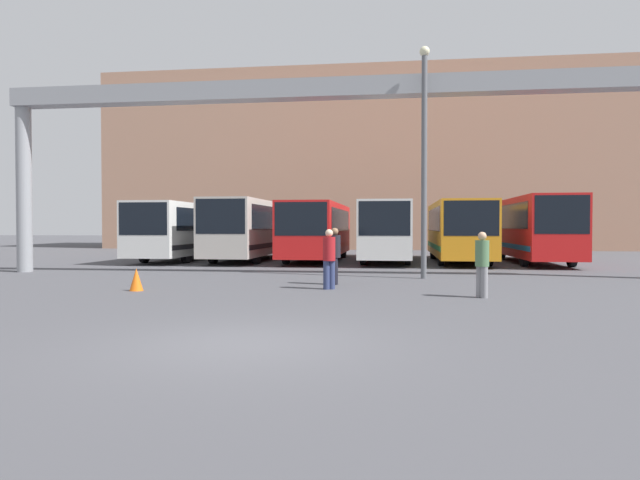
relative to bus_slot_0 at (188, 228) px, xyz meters
name	(u,v)px	position (x,y,z in m)	size (l,w,h in m)	color
ground_plane	(243,344)	(9.23, -22.08, -1.77)	(200.00, 200.00, 0.00)	#47474C
building_backdrop	(370,165)	(9.23, 19.93, 5.53)	(43.99, 12.00, 14.59)	tan
overhead_gantry	(333,113)	(9.23, -9.44, 4.31)	(25.76, 0.80, 7.35)	gray
bus_slot_0	(188,228)	(0.00, 0.00, 0.00)	(2.57, 11.56, 3.06)	silver
bus_slot_1	(250,226)	(3.69, -0.57, 0.07)	(2.54, 10.43, 3.20)	beige
bus_slot_2	(317,228)	(7.39, -0.38, -0.02)	(2.60, 10.81, 3.03)	red
bus_slot_3	(387,228)	(11.08, -0.06, 0.00)	(2.47, 11.44, 3.05)	silver
bus_slot_4	(458,228)	(14.77, -0.50, -0.01)	(2.54, 10.57, 3.06)	orange
bus_slot_5	(533,226)	(18.47, -0.75, 0.11)	(2.44, 10.05, 3.26)	red
pedestrian_mid_left	(335,254)	(9.66, -12.76, -0.81)	(0.37, 0.37, 1.80)	black
pedestrian_near_right	(329,257)	(9.65, -14.13, -0.83)	(0.37, 0.37, 1.77)	navy
pedestrian_near_left	(482,263)	(13.81, -15.56, -0.86)	(0.36, 0.36, 1.71)	gray
traffic_cone	(136,280)	(4.21, -15.26, -1.44)	(0.39, 0.39, 0.65)	orange
lamp_post	(424,153)	(12.57, -10.26, 2.68)	(0.36, 0.36, 8.18)	#595B60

